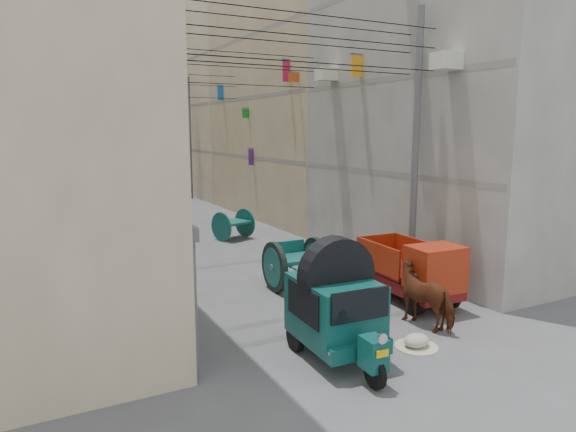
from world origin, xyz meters
TOP-DOWN VIEW (x-y plane):
  - ground at (0.00, 0.00)m, footprint 140.00×140.00m
  - building_row_right at (8.00, 34.13)m, footprint 8.00×62.00m
  - end_cap_building at (0.00, 66.00)m, footprint 22.00×10.00m
  - shutters_left at (-3.92, 10.38)m, footprint 0.18×14.40m
  - signboards at (-0.01, 21.66)m, footprint 8.22×40.52m
  - ac_units at (3.65, 7.67)m, footprint 0.70×6.55m
  - utility_poles at (0.00, 17.00)m, footprint 7.40×22.20m
  - overhead_cables at (0.00, 14.40)m, footprint 7.40×22.52m
  - auto_rickshaw at (-1.13, 2.81)m, footprint 1.64×2.76m
  - tonga_cart at (0.36, 7.26)m, footprint 1.59×3.25m
  - mini_truck at (2.57, 4.59)m, footprint 1.52×3.14m
  - second_cart at (1.29, 14.55)m, footprint 1.72×1.63m
  - feed_sack at (0.70, 2.44)m, footprint 0.58×0.46m
  - horse at (1.81, 3.33)m, footprint 1.09×1.85m
  - distant_car_white at (-0.94, 20.61)m, footprint 1.75×3.50m
  - distant_car_grey at (1.40, 26.11)m, footprint 1.32×3.70m
  - distant_car_green at (0.14, 42.01)m, footprint 1.86×3.92m

SIDE VIEW (x-z plane):
  - ground at x=0.00m, z-range 0.00..0.00m
  - feed_sack at x=0.70m, z-range 0.00..0.29m
  - distant_car_green at x=0.14m, z-range 0.00..1.10m
  - distant_car_white at x=-0.94m, z-range 0.00..1.15m
  - distant_car_grey at x=1.40m, z-range 0.00..1.22m
  - second_cart at x=1.29m, z-range 0.04..1.27m
  - horse at x=1.81m, z-range 0.00..1.47m
  - tonga_cart at x=0.36m, z-range 0.03..1.49m
  - mini_truck at x=2.57m, z-range -0.04..1.69m
  - auto_rickshaw at x=-1.13m, z-range 0.17..2.09m
  - shutters_left at x=-3.92m, z-range 0.06..2.93m
  - signboards at x=-0.01m, z-range 0.59..6.27m
  - utility_poles at x=0.00m, z-range 0.00..8.00m
  - building_row_right at x=8.00m, z-range -0.54..13.46m
  - end_cap_building at x=0.00m, z-range 0.00..13.00m
  - overhead_cables at x=0.00m, z-range 6.20..7.33m
  - ac_units at x=3.65m, z-range 5.76..9.11m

